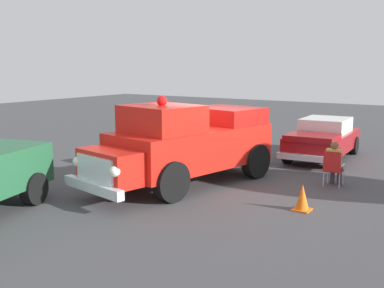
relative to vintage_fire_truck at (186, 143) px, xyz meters
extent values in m
plane|color=#424244|center=(-0.28, -0.73, -1.20)|extent=(60.00, 60.00, 0.00)
cylinder|color=black|center=(-0.69, 1.68, -0.68)|extent=(0.51, 1.08, 1.04)
cylinder|color=black|center=(1.27, 1.30, -0.68)|extent=(0.51, 1.08, 1.04)
cylinder|color=black|center=(-1.36, -1.76, -0.68)|extent=(0.51, 1.08, 1.04)
cylinder|color=black|center=(0.61, -2.14, -0.68)|extent=(0.51, 1.08, 1.04)
cube|color=red|center=(-0.04, -0.23, -0.15)|extent=(2.99, 5.21, 1.10)
cube|color=red|center=(0.50, 2.57, -0.28)|extent=(1.90, 1.22, 0.84)
cube|color=red|center=(0.17, 0.90, 0.75)|extent=(2.19, 2.03, 0.76)
cube|color=#B21914|center=(-0.34, -1.75, 0.60)|extent=(2.25, 2.04, 0.60)
cube|color=silver|center=(0.58, 3.01, -0.28)|extent=(1.44, 0.39, 0.64)
cube|color=silver|center=(0.60, 3.11, -0.70)|extent=(2.24, 0.62, 0.24)
sphere|color=white|center=(-0.19, 3.16, -0.20)|extent=(0.30, 0.30, 0.26)
sphere|color=white|center=(1.35, 2.86, -0.20)|extent=(0.30, 0.30, 0.26)
sphere|color=red|center=(0.17, 0.90, 1.25)|extent=(0.33, 0.33, 0.28)
cylinder|color=black|center=(-3.00, -4.40, -0.86)|extent=(0.30, 0.69, 0.68)
cylinder|color=black|center=(-1.36, -4.31, -0.86)|extent=(0.30, 0.69, 0.68)
cylinder|color=black|center=(-2.82, -7.30, -0.86)|extent=(0.30, 0.69, 0.68)
cylinder|color=black|center=(-1.19, -7.20, -0.86)|extent=(0.30, 0.69, 0.68)
cube|color=maroon|center=(-2.09, -5.80, -0.58)|extent=(2.05, 4.30, 0.64)
cube|color=maroon|center=(-2.18, -4.36, -0.22)|extent=(1.72, 1.50, 0.20)
cube|color=white|center=(-2.07, -6.10, -0.02)|extent=(1.67, 1.99, 0.56)
cube|color=silver|center=(-2.22, -3.63, -0.80)|extent=(1.91, 0.27, 0.20)
cylinder|color=black|center=(1.98, 3.73, -0.80)|extent=(0.49, 0.85, 0.80)
cylinder|color=#B7BABF|center=(-3.39, -2.32, -0.98)|extent=(0.03, 0.03, 0.44)
cylinder|color=#B7BABF|center=(-3.83, -2.33, -0.98)|extent=(0.03, 0.03, 0.44)
cylinder|color=#B7BABF|center=(-3.41, -1.88, -0.98)|extent=(0.03, 0.03, 0.44)
cylinder|color=#B7BABF|center=(-3.84, -1.89, -0.98)|extent=(0.03, 0.03, 0.44)
cube|color=#B21E1E|center=(-3.62, -2.10, -0.74)|extent=(0.50, 0.50, 0.04)
cube|color=#B21E1E|center=(-3.63, -1.86, -0.46)|extent=(0.48, 0.06, 0.56)
cube|color=#B7BABF|center=(-3.38, -2.10, -0.58)|extent=(0.05, 0.44, 0.03)
cube|color=#B7BABF|center=(-3.86, -2.11, -0.58)|extent=(0.05, 0.44, 0.03)
cylinder|color=#B7BABF|center=(2.73, -2.56, -0.98)|extent=(0.04, 0.04, 0.44)
cylinder|color=#B7BABF|center=(3.13, -2.37, -0.98)|extent=(0.04, 0.04, 0.44)
cylinder|color=#B7BABF|center=(2.92, -2.96, -0.98)|extent=(0.04, 0.04, 0.44)
cylinder|color=#B7BABF|center=(3.32, -2.77, -0.98)|extent=(0.04, 0.04, 0.44)
cube|color=beige|center=(3.02, -2.67, -0.74)|extent=(0.64, 0.64, 0.04)
cube|color=beige|center=(3.12, -2.88, -0.46)|extent=(0.45, 0.24, 0.56)
cube|color=#B7BABF|center=(2.81, -2.77, -0.58)|extent=(0.22, 0.41, 0.03)
cube|color=#B7BABF|center=(3.24, -2.56, -0.58)|extent=(0.22, 0.41, 0.03)
cylinder|color=#B7BABF|center=(-0.43, -2.86, -0.98)|extent=(0.04, 0.04, 0.44)
cylinder|color=#B7BABF|center=(-0.80, -2.62, -0.98)|extent=(0.04, 0.04, 0.44)
cylinder|color=#B7BABF|center=(-0.20, -2.49, -0.98)|extent=(0.04, 0.04, 0.44)
cylinder|color=#B7BABF|center=(-0.57, -2.25, -0.98)|extent=(0.04, 0.04, 0.44)
cube|color=orange|center=(-0.50, -2.55, -0.74)|extent=(0.66, 0.66, 0.04)
cube|color=orange|center=(-0.37, -2.35, -0.46)|extent=(0.43, 0.29, 0.56)
cube|color=#B7BABF|center=(-0.30, -2.68, -0.58)|extent=(0.27, 0.39, 0.03)
cube|color=#B7BABF|center=(-0.70, -2.42, -0.58)|extent=(0.27, 0.39, 0.03)
cylinder|color=#383842|center=(-3.51, -2.37, -0.97)|extent=(0.13, 0.13, 0.45)
cylinder|color=#383842|center=(-3.71, -2.38, -0.97)|extent=(0.13, 0.13, 0.45)
cube|color=#383842|center=(-3.51, -2.21, -0.69)|extent=(0.17, 0.45, 0.13)
cube|color=#383842|center=(-3.71, -2.22, -0.69)|extent=(0.17, 0.45, 0.13)
cube|color=gold|center=(-3.62, -2.01, -0.39)|extent=(0.41, 0.23, 0.54)
sphere|color=brown|center=(-3.62, -2.03, -0.02)|extent=(0.23, 0.23, 0.22)
cylinder|color=#2D334C|center=(2.32, -2.35, -0.76)|extent=(0.19, 0.19, 0.88)
cylinder|color=#2D334C|center=(2.53, -2.42, -0.76)|extent=(0.19, 0.19, 0.88)
cube|color=silver|center=(2.43, -2.39, -0.04)|extent=(0.48, 0.37, 0.56)
cylinder|color=silver|center=(2.17, -2.31, -0.10)|extent=(0.12, 0.12, 0.60)
cylinder|color=silver|center=(2.69, -2.47, -0.10)|extent=(0.12, 0.12, 0.60)
sphere|color=tan|center=(2.43, -2.39, 0.36)|extent=(0.29, 0.29, 0.23)
cube|color=orange|center=(-3.68, 0.54, -1.18)|extent=(0.40, 0.40, 0.04)
cone|color=orange|center=(-3.68, 0.54, -0.86)|extent=(0.32, 0.32, 0.60)
camera|label=1|loc=(-7.34, 10.74, 2.20)|focal=43.30mm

